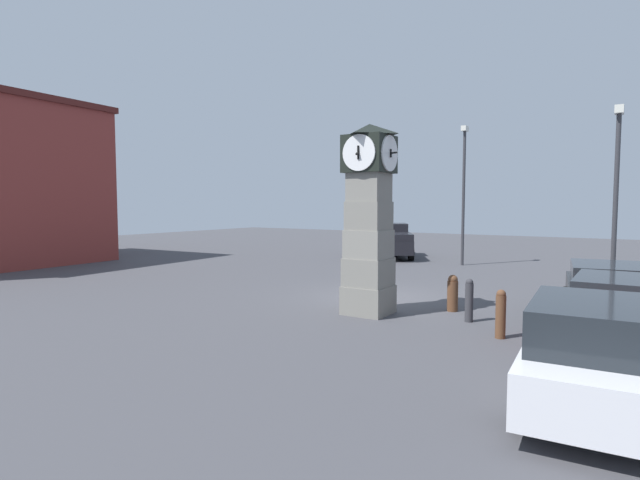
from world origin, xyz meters
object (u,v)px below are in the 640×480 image
at_px(pickup_truck, 390,240).
at_px(street_lamp_near_road, 616,188).
at_px(car_navy_sedan, 597,354).
at_px(street_lamp_far_side, 464,186).
at_px(clock_tower, 369,219).
at_px(bollard_far_row, 501,314).
at_px(car_near_tower, 626,315).
at_px(car_by_building, 608,292).
at_px(bollard_mid_row, 469,300).
at_px(bollard_near_tower, 453,293).

height_order(pickup_truck, street_lamp_near_road, street_lamp_near_road).
xyz_separation_m(car_navy_sedan, street_lamp_far_side, (15.87, 6.73, 3.02)).
relative_size(clock_tower, street_lamp_near_road, 0.86).
height_order(pickup_truck, street_lamp_far_side, street_lamp_far_side).
relative_size(street_lamp_near_road, street_lamp_far_side, 0.88).
xyz_separation_m(clock_tower, car_navy_sedan, (-3.83, -5.65, -1.75)).
distance_m(bollard_far_row, car_near_tower, 2.36).
height_order(bollard_far_row, car_by_building, car_by_building).
distance_m(car_near_tower, car_by_building, 2.91).
relative_size(car_near_tower, street_lamp_far_side, 0.57).
relative_size(bollard_far_row, car_navy_sedan, 0.25).
bearing_deg(street_lamp_far_side, car_navy_sedan, -157.01).
bearing_deg(bollard_mid_row, bollard_far_row, -138.60).
distance_m(clock_tower, car_by_building, 6.21).
distance_m(bollard_far_row, street_lamp_far_side, 13.91).
bearing_deg(street_lamp_near_road, pickup_truck, 54.27).
relative_size(car_by_building, street_lamp_near_road, 0.74).
bearing_deg(pickup_truck, bollard_far_row, -147.11).
height_order(bollard_near_tower, bollard_far_row, bollard_far_row).
bearing_deg(street_lamp_far_side, street_lamp_near_road, -134.58).
bearing_deg(bollard_near_tower, bollard_mid_row, -143.61).
height_order(car_navy_sedan, street_lamp_near_road, street_lamp_near_road).
xyz_separation_m(bollard_mid_row, car_near_tower, (-1.10, -3.37, 0.23)).
distance_m(car_by_building, street_lamp_far_side, 12.15).
distance_m(clock_tower, bollard_mid_row, 3.29).
relative_size(clock_tower, car_navy_sedan, 1.16).
height_order(bollard_mid_row, car_near_tower, car_near_tower).
bearing_deg(pickup_truck, car_by_building, -135.44).
bearing_deg(pickup_truck, car_navy_sedan, -147.12).
bearing_deg(street_lamp_far_side, clock_tower, -174.84).
bearing_deg(clock_tower, bollard_near_tower, -50.02).
relative_size(clock_tower, bollard_near_tower, 5.00).
bearing_deg(clock_tower, pickup_truck, 22.40).
relative_size(bollard_near_tower, car_navy_sedan, 0.23).
distance_m(bollard_near_tower, car_by_building, 3.76).
xyz_separation_m(car_navy_sedan, pickup_truck, (17.35, 11.22, 0.13)).
xyz_separation_m(clock_tower, street_lamp_far_side, (12.04, 1.09, 1.27)).
relative_size(bollard_near_tower, street_lamp_far_side, 0.15).
xyz_separation_m(bollard_far_row, car_by_building, (2.94, -1.90, 0.22)).
relative_size(car_navy_sedan, street_lamp_far_side, 0.65).
distance_m(bollard_mid_row, car_by_building, 3.43).
xyz_separation_m(pickup_truck, street_lamp_near_road, (-7.93, -11.02, 2.49)).
xyz_separation_m(pickup_truck, street_lamp_far_side, (-1.49, -4.49, 2.90)).
bearing_deg(clock_tower, bollard_mid_row, -78.62).
bearing_deg(car_navy_sedan, bollard_near_tower, 35.54).
bearing_deg(clock_tower, car_navy_sedan, -124.15).
relative_size(clock_tower, bollard_far_row, 4.67).
xyz_separation_m(car_by_building, pickup_truck, (11.23, 11.06, 0.16)).
distance_m(bollard_mid_row, bollard_far_row, 1.55).
height_order(bollard_far_row, street_lamp_far_side, street_lamp_far_side).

